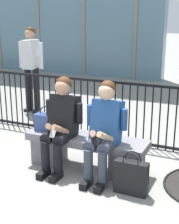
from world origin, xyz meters
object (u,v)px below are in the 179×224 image
object	(u,v)px
seated_person_with_phone	(61,121)
seated_person_companion	(104,128)
shopping_bag	(131,177)
stone_bench	(86,149)
handbag_on_bench	(47,122)
bystander_at_railing	(31,63)

from	to	relation	value
seated_person_with_phone	seated_person_companion	bearing A→B (deg)	0.00
seated_person_with_phone	shopping_bag	xyz separation A→B (m)	(1.03, -0.24, -0.45)
seated_person_with_phone	seated_person_companion	world-z (taller)	same
seated_person_companion	shopping_bag	world-z (taller)	seated_person_companion
stone_bench	handbag_on_bench	distance (m)	0.65
seated_person_with_phone	bystander_at_railing	world-z (taller)	bystander_at_railing
seated_person_with_phone	shopping_bag	distance (m)	1.14
bystander_at_railing	seated_person_with_phone	bearing A→B (deg)	-48.41
shopping_bag	bystander_at_railing	xyz separation A→B (m)	(-2.88, 2.32, 0.80)
handbag_on_bench	bystander_at_railing	bearing A→B (deg)	128.56
shopping_bag	bystander_at_railing	bearing A→B (deg)	141.09
stone_bench	shopping_bag	world-z (taller)	shopping_bag
shopping_bag	stone_bench	bearing A→B (deg)	153.40
handbag_on_bench	bystander_at_railing	xyz separation A→B (m)	(-1.57, 1.97, 0.43)
seated_person_with_phone	stone_bench	bearing A→B (deg)	23.46
handbag_on_bench	shopping_bag	size ratio (longest dim) A/B	0.68
shopping_bag	seated_person_companion	bearing A→B (deg)	151.34
stone_bench	shopping_bag	bearing A→B (deg)	-26.60
handbag_on_bench	bystander_at_railing	world-z (taller)	bystander_at_railing
seated_person_with_phone	seated_person_companion	xyz separation A→B (m)	(0.59, 0.00, 0.00)
stone_bench	seated_person_companion	xyz separation A→B (m)	(0.30, -0.13, 0.38)
stone_bench	handbag_on_bench	size ratio (longest dim) A/B	4.68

